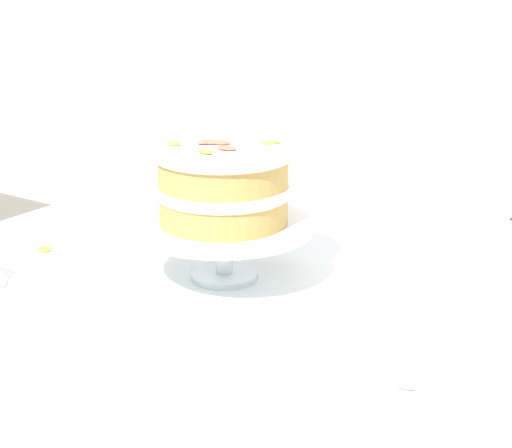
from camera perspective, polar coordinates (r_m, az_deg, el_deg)
name	(u,v)px	position (r m, az deg, el deg)	size (l,w,h in m)	color
dining_table	(270,372)	(1.21, 1.05, -10.67)	(1.40, 1.00, 0.74)	white
linen_napkin	(225,279)	(1.29, -2.29, -3.99)	(0.32, 0.32, 0.00)	white
cake_stand	(224,232)	(1.26, -2.34, -0.56)	(0.29, 0.29, 0.10)	silver
layer_cake	(223,183)	(1.24, -2.38, 2.99)	(0.21, 0.21, 0.13)	tan
loose_petal_0	(44,249)	(1.48, -15.09, -1.74)	(0.03, 0.02, 0.01)	yellow
loose_petal_2	(403,383)	(1.00, 10.60, -11.25)	(0.04, 0.02, 0.00)	pink
loose_petal_3	(196,233)	(1.52, -4.36, -0.62)	(0.03, 0.02, 0.00)	pink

